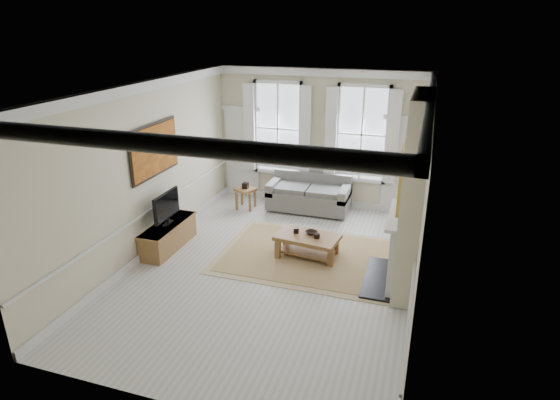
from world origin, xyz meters
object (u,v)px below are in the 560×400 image
(sofa, at_px, (309,195))
(tv_stand, at_px, (168,236))
(side_table, at_px, (246,192))
(coffee_table, at_px, (307,239))

(sofa, xyz_separation_m, tv_stand, (-2.25, -2.95, -0.10))
(side_table, bearing_deg, tv_stand, -105.68)
(coffee_table, bearing_deg, sofa, 110.94)
(tv_stand, bearing_deg, coffee_table, 10.29)
(sofa, height_order, coffee_table, sofa)
(side_table, distance_m, tv_stand, 2.64)
(sofa, distance_m, tv_stand, 3.71)
(coffee_table, height_order, tv_stand, tv_stand)
(coffee_table, bearing_deg, tv_stand, -162.32)
(side_table, height_order, tv_stand, tv_stand)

